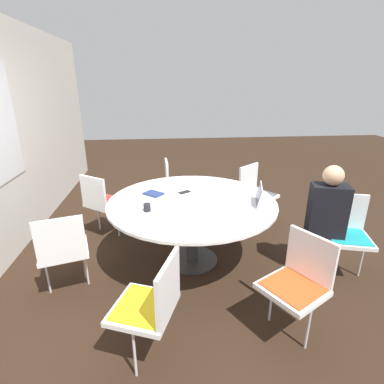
{
  "coord_description": "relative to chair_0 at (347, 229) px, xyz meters",
  "views": [
    {
      "loc": [
        -3.0,
        0.3,
        1.97
      ],
      "look_at": [
        0.0,
        0.0,
        0.85
      ],
      "focal_mm": 28.0,
      "sensor_mm": 36.0,
      "label": 1
    }
  ],
  "objects": [
    {
      "name": "ground_plane",
      "position": [
        0.36,
        1.6,
        -0.51
      ],
      "size": [
        16.0,
        16.0,
        0.0
      ],
      "primitive_type": "plane",
      "color": "black"
    },
    {
      "name": "conference_table",
      "position": [
        0.36,
        1.6,
        0.14
      ],
      "size": [
        1.82,
        1.82,
        0.75
      ],
      "color": "#333333",
      "rests_on": "ground_plane"
    },
    {
      "name": "chair_0",
      "position": [
        0.0,
        0.0,
        0.0
      ],
      "size": [
        0.52,
        0.53,
        0.86
      ],
      "rotation": [
        0.0,
        0.0,
        7.59
      ],
      "color": "white",
      "rests_on": "ground_plane"
    },
    {
      "name": "chair_1",
      "position": [
        1.26,
        0.6,
        0.0
      ],
      "size": [
        0.6,
        0.61,
        0.86
      ],
      "rotation": [
        0.0,
        0.0,
        8.54
      ],
      "color": "white",
      "rests_on": "ground_plane"
    },
    {
      "name": "chair_2",
      "position": [
        1.69,
        1.72,
        0.0
      ],
      "size": [
        0.46,
        0.44,
        0.86
      ],
      "rotation": [
        0.0,
        0.0,
        9.47
      ],
      "color": "white",
      "rests_on": "ground_plane"
    },
    {
      "name": "chair_3",
      "position": [
        1.1,
        2.71,
        0.0
      ],
      "size": [
        0.6,
        0.6,
        0.86
      ],
      "rotation": [
        0.0,
        0.0,
        10.36
      ],
      "color": "white",
      "rests_on": "ground_plane"
    },
    {
      "name": "chair_4",
      "position": [
        -0.08,
        2.86,
        0.0
      ],
      "size": [
        0.53,
        0.54,
        0.86
      ],
      "rotation": [
        0.0,
        0.0,
        11.28
      ],
      "color": "white",
      "rests_on": "ground_plane"
    },
    {
      "name": "chair_5",
      "position": [
        -0.91,
        2.01,
        0.0
      ],
      "size": [
        0.56,
        0.55,
        0.86
      ],
      "rotation": [
        0.0,
        0.0,
        12.2
      ],
      "color": "white",
      "rests_on": "ground_plane"
    },
    {
      "name": "chair_6",
      "position": [
        -0.76,
        0.87,
        0.0
      ],
      "size": [
        0.59,
        0.58,
        0.86
      ],
      "rotation": [
        0.0,
        0.0,
        13.09
      ],
      "color": "white",
      "rests_on": "ground_plane"
    },
    {
      "name": "person_0",
      "position": [
        -0.02,
        0.25,
        0.19
      ],
      "size": [
        0.32,
        0.4,
        1.21
      ],
      "rotation": [
        0.0,
        0.0,
        7.59
      ],
      "color": "black",
      "rests_on": "ground_plane"
    },
    {
      "name": "laptop",
      "position": [
        0.19,
        0.97,
        0.29
      ],
      "size": [
        0.39,
        0.32,
        0.21
      ],
      "rotation": [
        0.0,
        0.0,
        2.88
      ],
      "color": "silver",
      "rests_on": "conference_table"
    },
    {
      "name": "spiral_notebook",
      "position": [
        0.59,
        2.02,
        0.25
      ],
      "size": [
        0.25,
        0.26,
        0.02
      ],
      "color": "navy",
      "rests_on": "conference_table"
    },
    {
      "name": "coffee_cup",
      "position": [
        0.13,
        2.07,
        0.28
      ],
      "size": [
        0.07,
        0.07,
        0.08
      ],
      "color": "black",
      "rests_on": "conference_table"
    },
    {
      "name": "cell_phone",
      "position": [
        0.62,
        1.66,
        0.24
      ],
      "size": [
        0.13,
        0.16,
        0.01
      ],
      "color": "black",
      "rests_on": "conference_table"
    },
    {
      "name": "handbag",
      "position": [
        1.59,
        2.33,
        -0.37
      ],
      "size": [
        0.36,
        0.16,
        0.28
      ],
      "color": "black",
      "rests_on": "ground_plane"
    }
  ]
}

